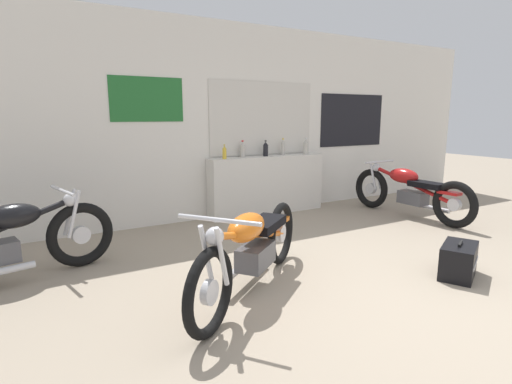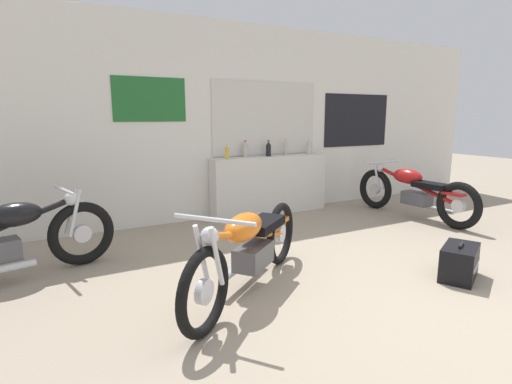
{
  "view_description": "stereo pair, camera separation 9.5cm",
  "coord_description": "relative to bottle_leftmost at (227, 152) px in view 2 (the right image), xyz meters",
  "views": [
    {
      "loc": [
        -2.65,
        -1.9,
        1.5
      ],
      "look_at": [
        -0.59,
        1.7,
        0.7
      ],
      "focal_mm": 28.0,
      "sensor_mm": 36.0,
      "label": 1
    },
    {
      "loc": [
        -2.57,
        -1.94,
        1.5
      ],
      "look_at": [
        -0.59,
        1.7,
        0.7
      ],
      "focal_mm": 28.0,
      "sensor_mm": 36.0,
      "label": 2
    }
  ],
  "objects": [
    {
      "name": "motorcycle_black",
      "position": [
        -2.69,
        -1.08,
        -0.59
      ],
      "size": [
        1.97,
        0.73,
        0.81
      ],
      "color": "black",
      "rests_on": "ground_plane"
    },
    {
      "name": "ground_plane",
      "position": [
        0.24,
        -3.22,
        -0.98
      ],
      "size": [
        24.0,
        24.0,
        0.0
      ],
      "primitive_type": "plane",
      "color": "gray"
    },
    {
      "name": "bottle_rightmost",
      "position": [
        1.43,
        0.01,
        0.02
      ],
      "size": [
        0.08,
        0.08,
        0.26
      ],
      "color": "#B7B2A8",
      "rests_on": "sill_counter"
    },
    {
      "name": "sill_counter",
      "position": [
        0.74,
        0.05,
        -0.54
      ],
      "size": [
        1.9,
        0.28,
        0.89
      ],
      "color": "silver",
      "rests_on": "ground_plane"
    },
    {
      "name": "motorcycle_orange",
      "position": [
        -0.84,
        -2.3,
        -0.58
      ],
      "size": [
        1.73,
        1.37,
        0.8
      ],
      "color": "black",
      "rests_on": "ground_plane"
    },
    {
      "name": "hard_case_black",
      "position": [
        1.01,
        -2.97,
        -0.83
      ],
      "size": [
        0.56,
        0.47,
        0.33
      ],
      "color": "black",
      "rests_on": "ground_plane"
    },
    {
      "name": "bottle_left_center",
      "position": [
        0.34,
        0.1,
        0.02
      ],
      "size": [
        0.08,
        0.08,
        0.25
      ],
      "color": "#B7B2A8",
      "rests_on": "sill_counter"
    },
    {
      "name": "wall_back",
      "position": [
        0.27,
        0.23,
        0.42
      ],
      "size": [
        10.0,
        0.07,
        2.8
      ],
      "color": "silver",
      "rests_on": "ground_plane"
    },
    {
      "name": "bottle_center",
      "position": [
        0.71,
        0.05,
        0.02
      ],
      "size": [
        0.08,
        0.08,
        0.24
      ],
      "color": "black",
      "rests_on": "sill_counter"
    },
    {
      "name": "bottle_right_center",
      "position": [
        1.04,
        0.08,
        0.02
      ],
      "size": [
        0.06,
        0.06,
        0.26
      ],
      "color": "#B7B2A8",
      "rests_on": "sill_counter"
    },
    {
      "name": "bottle_leftmost",
      "position": [
        0.0,
        0.0,
        0.0
      ],
      "size": [
        0.06,
        0.06,
        0.21
      ],
      "color": "gold",
      "rests_on": "sill_counter"
    },
    {
      "name": "motorcycle_red",
      "position": [
        2.46,
        -1.19,
        -0.59
      ],
      "size": [
        0.64,
        2.08,
        0.79
      ],
      "color": "black",
      "rests_on": "ground_plane"
    }
  ]
}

